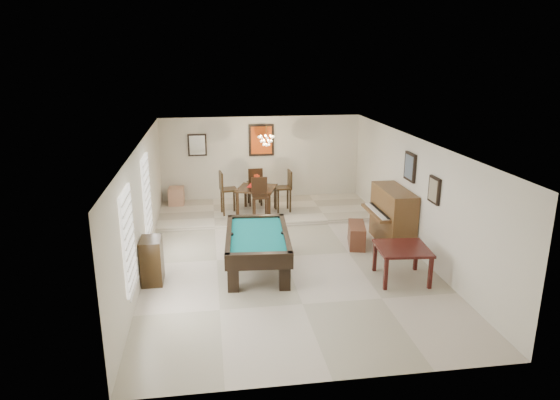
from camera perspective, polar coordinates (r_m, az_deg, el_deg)
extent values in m
cube|color=beige|center=(11.29, 0.44, -6.51)|extent=(6.00, 9.00, 0.02)
cube|color=silver|center=(15.18, -2.14, 4.65)|extent=(6.00, 0.04, 2.60)
cube|color=silver|center=(6.74, 6.41, -10.93)|extent=(6.00, 0.04, 2.60)
cube|color=silver|center=(10.82, -15.45, -0.77)|extent=(0.04, 9.00, 2.60)
cube|color=silver|center=(11.67, 15.18, 0.49)|extent=(0.04, 9.00, 2.60)
cube|color=white|center=(10.55, 0.48, 6.66)|extent=(6.00, 9.00, 0.04)
cube|color=beige|center=(14.29, -1.54, -1.23)|extent=(6.00, 2.50, 0.12)
cube|color=white|center=(8.72, -16.94, -4.35)|extent=(0.06, 1.00, 1.70)
cube|color=white|center=(11.36, -14.99, 0.60)|extent=(0.06, 1.00, 1.70)
cube|color=#5B2E1D|center=(11.97, 8.75, -3.97)|extent=(0.56, 0.99, 0.52)
cube|color=black|center=(10.23, -14.42, -6.73)|extent=(0.41, 0.61, 0.91)
cube|color=tan|center=(14.96, -11.75, 0.46)|extent=(0.45, 0.56, 0.49)
cube|color=#D84C14|center=(15.03, -2.15, 6.86)|extent=(0.75, 0.06, 0.95)
cube|color=white|center=(14.96, -9.44, 6.22)|extent=(0.55, 0.06, 0.65)
cube|color=slate|center=(11.78, 14.65, 3.68)|extent=(0.06, 0.55, 0.65)
cube|color=gray|center=(10.67, 17.23, 1.09)|extent=(0.06, 0.45, 0.55)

